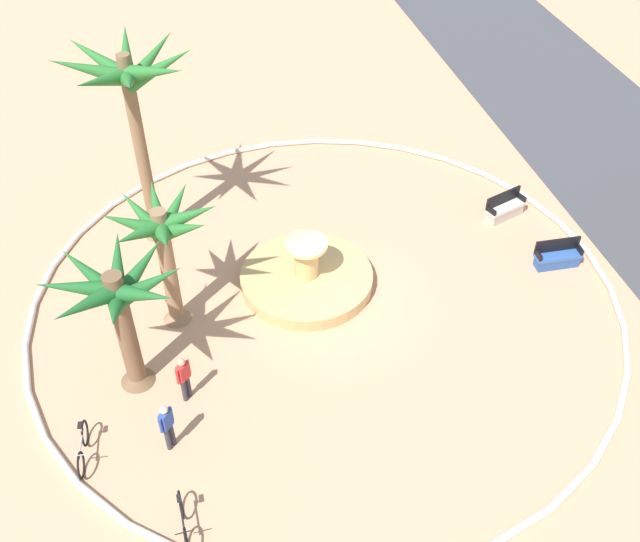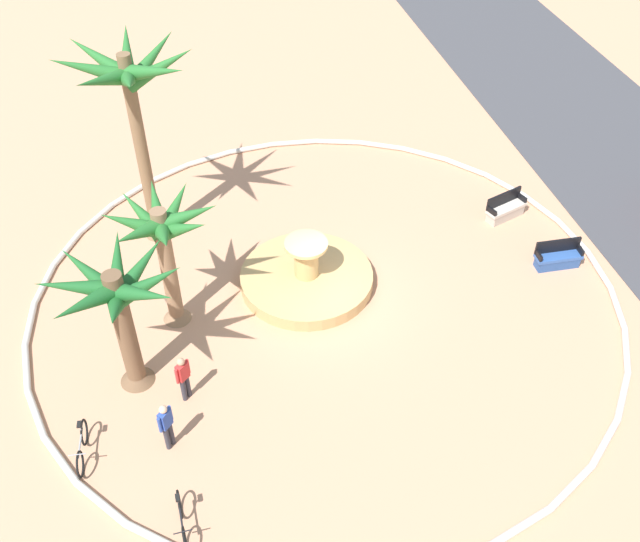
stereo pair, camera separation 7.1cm
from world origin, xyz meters
TOP-DOWN VIEW (x-y plane):
  - ground_plane at (0.00, 0.00)m, footprint 80.00×80.00m
  - plaza_curb at (0.00, 0.00)m, footprint 19.05×19.05m
  - fountain at (-0.80, -0.46)m, footprint 4.41×4.41m
  - palm_tree_near_fountain at (-0.21, -4.80)m, footprint 3.40×3.44m
  - palm_tree_by_curb at (2.06, -6.15)m, footprint 3.81×3.88m
  - palm_tree_mid_plaza at (-4.57, -5.10)m, footprint 4.51×4.45m
  - bench_east at (0.30, 8.06)m, footprint 0.56×1.62m
  - bench_west at (-2.64, 7.46)m, footprint 1.00×1.68m
  - bicycle_red_frame at (4.36, -7.66)m, footprint 1.72×0.44m
  - bicycle_by_lamppost at (7.10, -5.31)m, footprint 1.72×0.44m
  - person_cyclist_helmet at (4.56, -5.41)m, footprint 0.41×0.39m
  - person_cyclist_photo at (3.03, -4.82)m, footprint 0.38×0.42m

SIDE VIEW (x-z plane):
  - ground_plane at x=0.00m, z-range 0.00..0.00m
  - plaza_curb at x=0.00m, z-range 0.00..0.20m
  - fountain at x=-0.80m, z-range -0.61..1.17m
  - bench_east at x=0.30m, z-range -0.15..0.85m
  - bench_west at x=-2.64m, z-range -0.15..0.85m
  - bicycle_red_frame at x=4.36m, z-range -0.09..0.86m
  - bicycle_by_lamppost at x=7.10m, z-range -0.09..0.86m
  - person_cyclist_photo at x=3.03m, z-range 0.10..1.74m
  - person_cyclist_helmet at x=4.56m, z-range 0.10..1.77m
  - palm_tree_by_curb at x=2.06m, z-range 1.00..5.41m
  - palm_tree_near_fountain at x=-0.21m, z-range 1.09..5.63m
  - palm_tree_mid_plaza at x=-4.57m, z-range 2.12..9.31m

